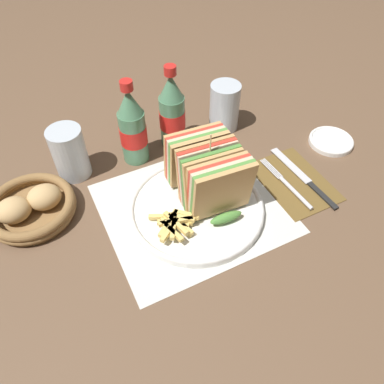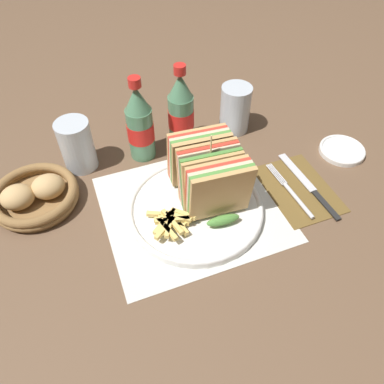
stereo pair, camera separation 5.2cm
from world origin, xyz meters
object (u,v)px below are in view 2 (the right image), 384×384
object	(u,v)px
glass_near	(235,112)
side_saucer	(342,150)
glass_far	(78,148)
coke_bottle_far	(181,111)
club_sandwich	(209,174)
fork	(294,195)
knife	(309,185)
plate_main	(195,208)
bread_basket	(35,195)
coke_bottle_near	(140,125)

from	to	relation	value
glass_near	side_saucer	bearing A→B (deg)	-41.07
glass_far	coke_bottle_far	bearing A→B (deg)	0.02
club_sandwich	fork	bearing A→B (deg)	-18.27
knife	coke_bottle_far	world-z (taller)	coke_bottle_far
plate_main	fork	world-z (taller)	plate_main
fork	coke_bottle_far	world-z (taller)	coke_bottle_far
plate_main	fork	size ratio (longest dim) A/B	1.62
coke_bottle_far	glass_near	world-z (taller)	coke_bottle_far
plate_main	bread_basket	bearing A→B (deg)	154.99
club_sandwich	glass_far	bearing A→B (deg)	138.18
bread_basket	glass_near	bearing A→B (deg)	9.41
fork	glass_near	xyz separation A→B (m)	(-0.02, 0.27, 0.05)
plate_main	coke_bottle_far	distance (m)	0.25
coke_bottle_far	side_saucer	world-z (taller)	coke_bottle_far
coke_bottle_near	fork	bearing A→B (deg)	-43.63
coke_bottle_far	side_saucer	distance (m)	0.41
glass_near	bread_basket	size ratio (longest dim) A/B	0.67
glass_far	side_saucer	world-z (taller)	glass_far
club_sandwich	knife	size ratio (longest dim) A/B	0.86
knife	club_sandwich	bearing A→B (deg)	166.49
coke_bottle_far	fork	bearing A→B (deg)	-58.86
coke_bottle_far	glass_far	bearing A→B (deg)	-179.98
club_sandwich	glass_near	xyz separation A→B (m)	(0.16, 0.21, -0.03)
club_sandwich	glass_near	world-z (taller)	club_sandwich
glass_far	bread_basket	size ratio (longest dim) A/B	0.67
club_sandwich	bread_basket	world-z (taller)	club_sandwich
fork	glass_near	world-z (taller)	glass_near
glass_far	glass_near	bearing A→B (deg)	-0.13
side_saucer	club_sandwich	bearing A→B (deg)	-175.73
fork	bread_basket	bearing A→B (deg)	158.28
coke_bottle_near	side_saucer	xyz separation A→B (m)	(0.46, -0.17, -0.08)
coke_bottle_near	glass_near	size ratio (longest dim) A/B	1.70
coke_bottle_far	coke_bottle_near	bearing A→B (deg)	-172.11
plate_main	glass_near	xyz separation A→B (m)	(0.20, 0.23, 0.04)
bread_basket	side_saucer	xyz separation A→B (m)	(0.72, -0.10, -0.02)
glass_far	fork	bearing A→B (deg)	-33.06
plate_main	glass_near	world-z (taller)	glass_near
plate_main	knife	size ratio (longest dim) A/B	1.30
plate_main	side_saucer	size ratio (longest dim) A/B	2.60
plate_main	bread_basket	world-z (taller)	bread_basket
glass_far	coke_bottle_near	bearing A→B (deg)	-5.61
club_sandwich	coke_bottle_near	bearing A→B (deg)	114.33
club_sandwich	bread_basket	xyz separation A→B (m)	(-0.35, 0.13, -0.06)
side_saucer	fork	bearing A→B (deg)	-155.51
fork	glass_far	xyz separation A→B (m)	(-0.42, 0.27, 0.05)
coke_bottle_near	coke_bottle_far	bearing A→B (deg)	7.89
coke_bottle_near	bread_basket	distance (m)	0.28
club_sandwich	coke_bottle_near	distance (m)	0.22
plate_main	side_saucer	bearing A→B (deg)	6.57
fork	coke_bottle_far	size ratio (longest dim) A/B	0.84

